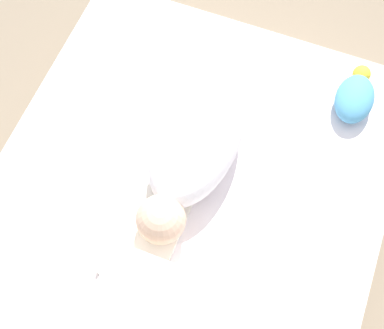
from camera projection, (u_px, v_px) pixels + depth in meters
The scene contains 5 objects.
ground_plane at pixel (187, 218), 1.59m from camera, with size 12.00×12.00×0.00m, color #7A6B56.
bed_mattress at pixel (187, 205), 1.49m from camera, with size 1.14×1.01×0.22m.
burp_cloth at pixel (146, 236), 1.32m from camera, with size 0.25×0.16×0.02m.
swaddled_baby at pixel (194, 148), 1.34m from camera, with size 0.48×0.22×0.18m.
turtle_plush at pixel (355, 97), 1.46m from camera, with size 0.19×0.10×0.08m.
Camera 1 is at (-0.47, -0.20, 1.51)m, focal length 50.00 mm.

